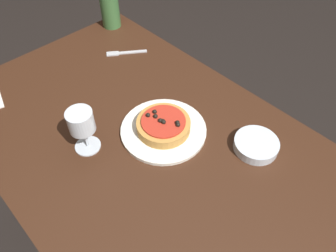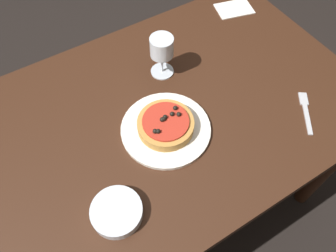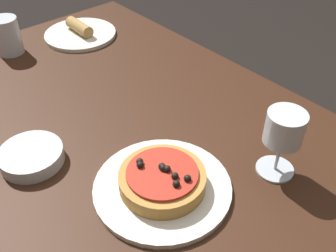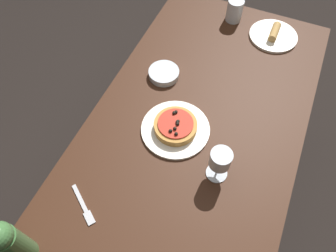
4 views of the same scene
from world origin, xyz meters
name	(u,v)px [view 1 (image 1 of 4)]	position (x,y,z in m)	size (l,w,h in m)	color
dining_table	(167,174)	(0.00, 0.00, 0.67)	(1.53, 0.83, 0.76)	#381E11
dinner_plate	(164,130)	(-0.08, 0.06, 0.76)	(0.27, 0.27, 0.01)	white
pizza	(163,125)	(-0.08, 0.06, 0.79)	(0.17, 0.17, 0.05)	#BC843D
wine_glass	(81,123)	(-0.20, -0.15, 0.86)	(0.08, 0.08, 0.15)	silver
side_bowl	(256,145)	(0.16, 0.22, 0.77)	(0.13, 0.13, 0.03)	silver
fork	(124,53)	(-0.50, 0.23, 0.76)	(0.11, 0.14, 0.00)	#B7B7BC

